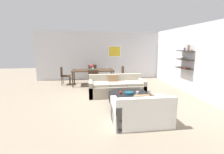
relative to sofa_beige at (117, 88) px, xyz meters
The scene contains 19 objects.
ground_plane 0.45m from the sofa_beige, 96.47° to the right, with size 18.00×18.00×0.00m, color gray.
back_wall_unit 3.38m from the sofa_beige, 85.29° to the left, with size 8.40×0.09×2.70m.
right_wall_shelf_unit 3.18m from the sofa_beige, ahead, with size 0.34×8.20×2.70m.
sofa_beige is the anchor object (origin of this frame).
loveseat_white 2.45m from the sofa_beige, 84.95° to the right, with size 1.40×0.90×0.78m.
coffee_table 1.23m from the sofa_beige, 78.93° to the right, with size 1.24×1.07×0.38m.
decorative_bowl 1.18m from the sofa_beige, 79.55° to the right, with size 0.31×0.31×0.06m.
candle_jar 1.30m from the sofa_beige, 67.98° to the right, with size 0.08×0.08×0.09m, color silver.
apple_on_coffee_table 1.12m from the sofa_beige, 92.56° to the right, with size 0.08×0.08×0.08m, color red.
dining_table 2.09m from the sofa_beige, 115.24° to the left, with size 2.02×0.90×0.75m.
dining_chair_head 2.86m from the sofa_beige, 107.87° to the left, with size 0.44×0.44×0.88m.
dining_chair_left_far 3.09m from the sofa_beige, 138.08° to the left, with size 0.44×0.44×0.88m.
dining_chair_foot 1.35m from the sofa_beige, 131.23° to the left, with size 0.44×0.44×0.88m.
dining_chair_right_far 2.14m from the sofa_beige, 75.22° to the left, with size 0.44×0.44×0.88m.
wine_glass_head 2.48m from the sofa_beige, 111.27° to the left, with size 0.07×0.07×0.18m.
wine_glass_right_far 2.05m from the sofa_beige, 94.15° to the left, with size 0.06×0.06×0.16m.
wine_glass_foot 1.80m from the sofa_beige, 120.85° to the left, with size 0.07×0.07×0.16m.
wine_glass_left_far 2.60m from the sofa_beige, 129.24° to the left, with size 0.06×0.06×0.16m.
centerpiece_vase 2.15m from the sofa_beige, 117.49° to the left, with size 0.16×0.16×0.27m.
Camera 1 is at (-0.97, -5.74, 1.91)m, focal length 26.04 mm.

